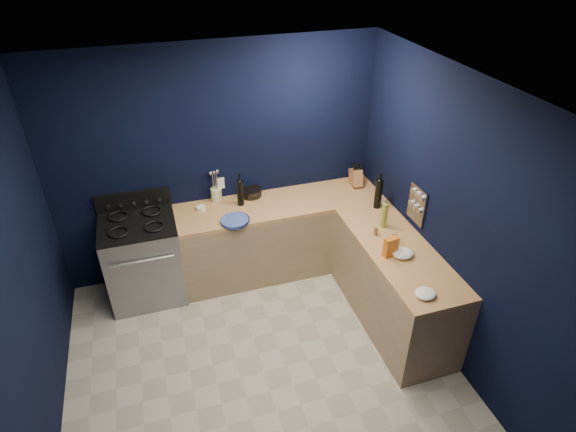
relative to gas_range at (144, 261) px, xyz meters
name	(u,v)px	position (x,y,z in m)	size (l,w,h in m)	color
floor	(264,372)	(0.93, -1.42, -0.47)	(3.50, 3.50, 0.02)	#AEAA98
ceiling	(252,98)	(0.93, -1.42, 2.15)	(3.50, 3.50, 0.02)	silver
wall_back	(218,164)	(0.93, 0.34, 0.84)	(3.50, 0.02, 2.60)	black
wall_right	(454,224)	(2.69, -1.42, 0.84)	(0.02, 3.50, 2.60)	black
wall_left	(11,310)	(-0.83, -1.42, 0.84)	(0.02, 3.50, 2.60)	black
cab_back	(281,237)	(1.53, 0.02, -0.03)	(2.30, 0.63, 0.86)	#9D805F
top_back	(281,204)	(1.53, 0.02, 0.42)	(2.30, 0.63, 0.04)	#956337
cab_right	(393,286)	(2.37, -1.13, -0.03)	(0.63, 1.67, 0.86)	#9D805F
top_right	(399,250)	(2.37, -1.13, 0.42)	(0.63, 1.67, 0.04)	#956337
gas_range	(144,261)	(0.00, 0.00, 0.00)	(0.76, 0.66, 0.92)	gray
oven_door	(146,280)	(0.00, -0.32, -0.01)	(0.59, 0.02, 0.42)	black
cooktop	(136,224)	(0.00, 0.00, 0.48)	(0.76, 0.66, 0.03)	black
backguard	(133,200)	(0.00, 0.30, 0.58)	(0.76, 0.06, 0.20)	black
spice_panel	(417,205)	(2.67, -0.87, 0.72)	(0.02, 0.28, 0.38)	gray
wall_outlet	(220,183)	(0.93, 0.32, 0.62)	(0.09, 0.02, 0.13)	white
plate_stack	(235,221)	(0.97, -0.22, 0.46)	(0.29, 0.29, 0.04)	#2E389A
ramekin	(201,208)	(0.68, 0.13, 0.46)	(0.10, 0.10, 0.04)	white
utensil_crock	(216,194)	(0.87, 0.27, 0.51)	(0.12, 0.12, 0.15)	beige
wine_bottle_back	(240,193)	(1.10, 0.10, 0.58)	(0.07, 0.07, 0.29)	black
lemon_basket	(251,192)	(1.26, 0.25, 0.48)	(0.23, 0.23, 0.09)	black
knife_block	(356,178)	(2.48, 0.13, 0.54)	(0.11, 0.18, 0.20)	#956338
wine_bottle_right	(378,194)	(2.50, -0.39, 0.60)	(0.08, 0.08, 0.32)	black
oil_bottle	(384,215)	(2.39, -0.75, 0.58)	(0.06, 0.06, 0.27)	olive
spice_jar_near	(376,231)	(2.25, -0.86, 0.49)	(0.04, 0.04, 0.09)	olive
spice_jar_far	(395,238)	(2.37, -1.02, 0.49)	(0.05, 0.05, 0.10)	olive
crouton_bag	(391,247)	(2.23, -1.20, 0.54)	(0.13, 0.06, 0.20)	#B90A0D
towel_front	(403,253)	(2.34, -1.25, 0.48)	(0.20, 0.17, 0.07)	white
towel_end	(425,294)	(2.25, -1.79, 0.47)	(0.18, 0.16, 0.05)	white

